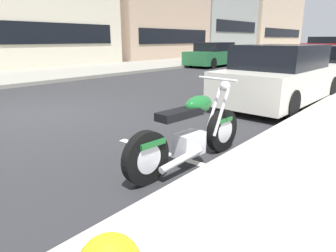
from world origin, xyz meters
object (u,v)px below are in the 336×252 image
at_px(parked_motorcycle, 191,134).
at_px(parked_car_mid_block, 282,76).
at_px(car_opposite_curb, 214,55).
at_px(crossing_truck, 327,45).

relative_size(parked_motorcycle, parked_car_mid_block, 0.47).
distance_m(parked_motorcycle, car_opposite_curb, 15.44).
bearing_deg(car_opposite_curb, crossing_truck, 174.24).
xyz_separation_m(crossing_truck, car_opposite_curb, (-20.27, 1.67, -0.30)).
height_order(parked_motorcycle, parked_car_mid_block, parked_car_mid_block).
bearing_deg(crossing_truck, parked_motorcycle, 96.47).
distance_m(parked_car_mid_block, car_opposite_curb, 11.21).
bearing_deg(car_opposite_curb, parked_motorcycle, 29.75).
relative_size(parked_motorcycle, car_opposite_curb, 0.50).
distance_m(parked_motorcycle, parked_car_mid_block, 4.81).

